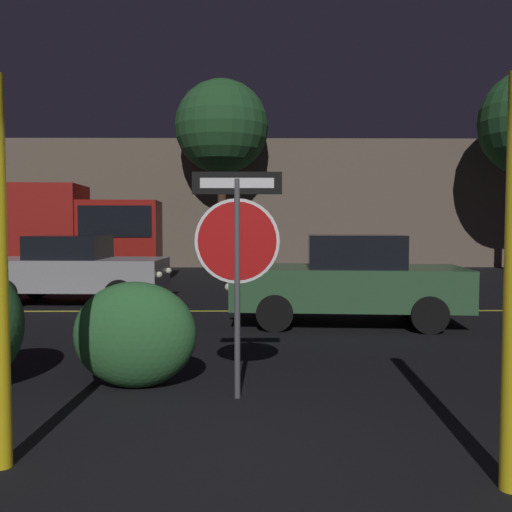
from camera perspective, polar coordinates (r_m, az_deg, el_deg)
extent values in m
plane|color=black|center=(4.18, -2.72, -21.50)|extent=(260.00, 260.00, 0.00)
cube|color=gold|center=(11.43, -1.31, -5.51)|extent=(36.96, 0.12, 0.01)
cylinder|color=#4C4C51|center=(5.67, -1.89, -3.37)|extent=(0.06, 0.06, 2.19)
cylinder|color=white|center=(5.63, -1.90, 1.50)|extent=(0.84, 0.02, 0.84)
cylinder|color=#B71414|center=(5.63, -1.90, 1.50)|extent=(0.78, 0.02, 0.78)
cube|color=black|center=(5.64, -1.91, 7.30)|extent=(0.89, 0.03, 0.22)
cube|color=white|center=(5.64, -1.91, 7.30)|extent=(0.73, 0.04, 0.10)
ellipsoid|color=#2D6633|center=(6.25, -11.99, -7.70)|extent=(1.31, 0.71, 1.13)
cube|color=#9E9EA3|center=(13.13, -17.64, -1.72)|extent=(3.96, 1.84, 0.68)
cube|color=black|center=(13.14, -18.17, 0.86)|extent=(1.62, 1.50, 0.51)
cylinder|color=black|center=(13.57, -11.68, -2.92)|extent=(0.61, 0.23, 0.60)
cylinder|color=black|center=(12.05, -13.50, -3.72)|extent=(0.61, 0.23, 0.60)
cylinder|color=black|center=(14.34, -21.07, -2.74)|extent=(0.61, 0.23, 0.60)
cylinder|color=black|center=(12.91, -23.86, -3.44)|extent=(0.61, 0.23, 0.60)
sphere|color=#F4EFCC|center=(13.09, -8.73, -1.47)|extent=(0.14, 0.14, 0.14)
sphere|color=#F4EFCC|center=(12.10, -9.66, -1.87)|extent=(0.14, 0.14, 0.14)
cube|color=#335B38|center=(10.05, 9.11, -3.06)|extent=(4.09, 1.99, 0.69)
cube|color=black|center=(10.01, 9.82, 0.51)|extent=(1.70, 1.56, 0.56)
cylinder|color=black|center=(9.27, 1.89, -5.71)|extent=(0.61, 0.25, 0.60)
cylinder|color=black|center=(10.85, 2.24, -4.40)|extent=(0.61, 0.25, 0.60)
cylinder|color=black|center=(9.50, 16.95, -5.64)|extent=(0.61, 0.25, 0.60)
cylinder|color=black|center=(11.04, 15.13, -4.38)|extent=(0.61, 0.25, 0.60)
sphere|color=#F4EFCC|center=(9.57, -2.74, -3.13)|extent=(0.14, 0.14, 0.14)
sphere|color=#F4EFCC|center=(10.58, -2.06, -2.51)|extent=(0.14, 0.14, 0.14)
cube|color=maroon|center=(17.34, -13.33, 2.05)|extent=(2.37, 2.20, 2.01)
cube|color=black|center=(17.33, -13.35, 3.38)|extent=(2.15, 2.23, 0.88)
cube|color=maroon|center=(18.04, -22.65, 2.67)|extent=(3.79, 2.43, 2.47)
cylinder|color=black|center=(18.43, -12.96, -0.93)|extent=(0.86, 0.33, 0.84)
cylinder|color=black|center=(16.36, -14.08, -1.47)|extent=(0.86, 0.33, 0.84)
cylinder|color=black|center=(19.29, -23.41, -0.94)|extent=(0.86, 0.33, 0.84)
cylinder|color=#422D1E|center=(21.33, -3.42, 4.06)|extent=(0.32, 0.32, 4.08)
sphere|color=#235128|center=(21.63, -3.45, 12.78)|extent=(3.45, 3.45, 3.45)
cube|color=#6B5B4C|center=(24.97, -2.27, 5.11)|extent=(22.68, 4.75, 5.09)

